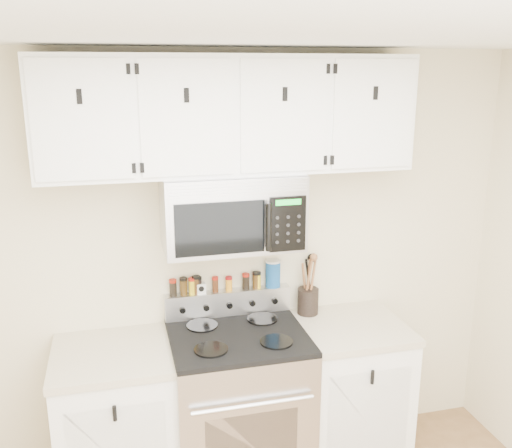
# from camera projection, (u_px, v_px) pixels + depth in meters

# --- Properties ---
(back_wall) EXTENTS (3.50, 0.01, 2.50)m
(back_wall) POSITION_uv_depth(u_px,v_px,m) (226.00, 265.00, 3.41)
(back_wall) COLOR beige
(back_wall) RESTS_ON floor
(ceiling) EXTENTS (3.50, 3.50, 0.01)m
(ceiling) POSITION_uv_depth(u_px,v_px,m) (355.00, 25.00, 1.45)
(ceiling) COLOR white
(ceiling) RESTS_ON back_wall
(range) EXTENTS (0.76, 0.65, 1.10)m
(range) POSITION_uv_depth(u_px,v_px,m) (239.00, 407.00, 3.31)
(range) COLOR #B7B7BA
(range) RESTS_ON floor
(base_cabinet_left) EXTENTS (0.64, 0.62, 0.92)m
(base_cabinet_left) POSITION_uv_depth(u_px,v_px,m) (117.00, 426.00, 3.18)
(base_cabinet_left) COLOR white
(base_cabinet_left) RESTS_ON floor
(base_cabinet_right) EXTENTS (0.64, 0.62, 0.92)m
(base_cabinet_right) POSITION_uv_depth(u_px,v_px,m) (347.00, 392.00, 3.51)
(base_cabinet_right) COLOR white
(base_cabinet_right) RESTS_ON floor
(microwave) EXTENTS (0.76, 0.44, 0.42)m
(microwave) POSITION_uv_depth(u_px,v_px,m) (232.00, 211.00, 3.13)
(microwave) COLOR #9E9EA3
(microwave) RESTS_ON back_wall
(upper_cabinets) EXTENTS (2.00, 0.35, 0.62)m
(upper_cabinets) POSITION_uv_depth(u_px,v_px,m) (230.00, 115.00, 3.02)
(upper_cabinets) COLOR white
(upper_cabinets) RESTS_ON back_wall
(utensil_crock) EXTENTS (0.13, 0.13, 0.38)m
(utensil_crock) POSITION_uv_depth(u_px,v_px,m) (308.00, 299.00, 3.51)
(utensil_crock) COLOR black
(utensil_crock) RESTS_ON base_cabinet_right
(kitchen_timer) EXTENTS (0.06, 0.05, 0.06)m
(kitchen_timer) POSITION_uv_depth(u_px,v_px,m) (201.00, 288.00, 3.37)
(kitchen_timer) COLOR white
(kitchen_timer) RESTS_ON range
(salt_canister) EXTENTS (0.09, 0.09, 0.17)m
(salt_canister) POSITION_uv_depth(u_px,v_px,m) (273.00, 273.00, 3.46)
(salt_canister) COLOR #16509B
(salt_canister) RESTS_ON range
(spice_jar_0) EXTENTS (0.04, 0.04, 0.10)m
(spice_jar_0) POSITION_uv_depth(u_px,v_px,m) (173.00, 288.00, 3.33)
(spice_jar_0) COLOR black
(spice_jar_0) RESTS_ON range
(spice_jar_1) EXTENTS (0.04, 0.04, 0.11)m
(spice_jar_1) POSITION_uv_depth(u_px,v_px,m) (183.00, 286.00, 3.34)
(spice_jar_1) COLOR #432D10
(spice_jar_1) RESTS_ON range
(spice_jar_2) EXTENTS (0.04, 0.04, 0.10)m
(spice_jar_2) POSITION_uv_depth(u_px,v_px,m) (192.00, 286.00, 3.35)
(spice_jar_2) COLOR gold
(spice_jar_2) RESTS_ON range
(spice_jar_3) EXTENTS (0.05, 0.05, 0.11)m
(spice_jar_3) POSITION_uv_depth(u_px,v_px,m) (196.00, 285.00, 3.36)
(spice_jar_3) COLOR #42290F
(spice_jar_3) RESTS_ON range
(spice_jar_4) EXTENTS (0.04, 0.04, 0.10)m
(spice_jar_4) POSITION_uv_depth(u_px,v_px,m) (198.00, 285.00, 3.36)
(spice_jar_4) COLOR black
(spice_jar_4) RESTS_ON range
(spice_jar_5) EXTENTS (0.04, 0.04, 0.09)m
(spice_jar_5) POSITION_uv_depth(u_px,v_px,m) (215.00, 284.00, 3.39)
(spice_jar_5) COLOR #452310
(spice_jar_5) RESTS_ON range
(spice_jar_6) EXTENTS (0.04, 0.04, 0.09)m
(spice_jar_6) POSITION_uv_depth(u_px,v_px,m) (229.00, 283.00, 3.41)
(spice_jar_6) COLOR orange
(spice_jar_6) RESTS_ON range
(spice_jar_7) EXTENTS (0.04, 0.04, 0.10)m
(spice_jar_7) POSITION_uv_depth(u_px,v_px,m) (246.00, 281.00, 3.43)
(spice_jar_7) COLOR black
(spice_jar_7) RESTS_ON range
(spice_jar_8) EXTENTS (0.04, 0.04, 0.10)m
(spice_jar_8) POSITION_uv_depth(u_px,v_px,m) (256.00, 280.00, 3.44)
(spice_jar_8) COLOR #472E11
(spice_jar_8) RESTS_ON range
(spice_jar_9) EXTENTS (0.04, 0.04, 0.10)m
(spice_jar_9) POSITION_uv_depth(u_px,v_px,m) (258.00, 280.00, 3.45)
(spice_jar_9) COLOR yellow
(spice_jar_9) RESTS_ON range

